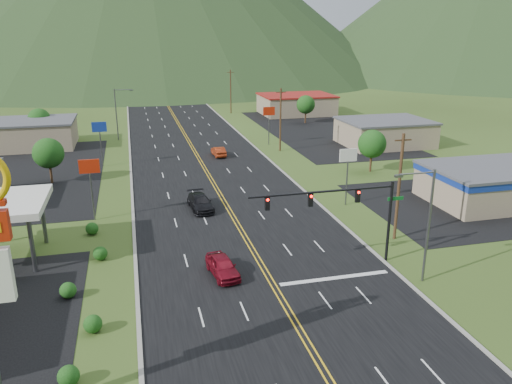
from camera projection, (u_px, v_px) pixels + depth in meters
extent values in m
cube|color=gray|center=(496.00, 362.00, 29.37)|extent=(0.30, 460.00, 0.14)
cylinder|color=black|center=(389.00, 222.00, 41.28)|extent=(0.24, 0.24, 7.00)
cylinder|color=black|center=(323.00, 192.00, 38.92)|extent=(12.00, 0.18, 0.18)
cube|color=#0C591E|center=(396.00, 199.00, 40.75)|extent=(1.40, 0.06, 0.30)
cube|color=black|center=(358.00, 196.00, 39.81)|extent=(0.35, 0.28, 1.05)
sphere|color=#FF0C05|center=(359.00, 192.00, 39.53)|extent=(0.22, 0.22, 0.22)
cube|color=black|center=(310.00, 200.00, 38.87)|extent=(0.35, 0.28, 1.05)
sphere|color=#FF0C05|center=(311.00, 196.00, 38.60)|extent=(0.22, 0.22, 0.22)
cube|color=black|center=(267.00, 204.00, 38.06)|extent=(0.35, 0.28, 1.05)
sphere|color=#FF0C05|center=(268.00, 200.00, 37.78)|extent=(0.22, 0.22, 0.22)
cylinder|color=#59595E|center=(428.00, 227.00, 37.51)|extent=(0.20, 0.20, 9.00)
cylinder|color=#59595E|center=(417.00, 173.00, 35.85)|extent=(2.88, 0.12, 0.12)
cube|color=#59595E|center=(399.00, 176.00, 35.55)|extent=(0.60, 0.25, 0.18)
cylinder|color=#59595E|center=(116.00, 115.00, 87.36)|extent=(0.20, 0.20, 9.00)
cylinder|color=#59595E|center=(123.00, 90.00, 86.37)|extent=(2.88, 0.12, 0.12)
cube|color=#59595E|center=(131.00, 90.00, 86.74)|extent=(0.60, 0.25, 0.18)
cylinder|color=#59595E|center=(32.00, 243.00, 39.55)|extent=(0.36, 0.36, 5.00)
cylinder|color=#59595E|center=(43.00, 217.00, 45.08)|extent=(0.36, 0.36, 5.00)
cube|color=tan|center=(18.00, 135.00, 82.52)|extent=(18.00, 11.00, 4.20)
cube|color=#4C4C51|center=(16.00, 122.00, 81.83)|extent=(18.40, 11.40, 0.30)
cube|color=tan|center=(496.00, 185.00, 56.46)|extent=(15.00, 10.00, 3.80)
cube|color=#4C4C51|center=(499.00, 168.00, 55.83)|extent=(15.40, 10.40, 0.30)
cube|color=navy|center=(498.00, 172.00, 55.98)|extent=(15.20, 10.20, 0.70)
cube|color=tan|center=(384.00, 133.00, 84.56)|extent=(14.00, 11.00, 4.00)
cube|color=#4C4C51|center=(386.00, 121.00, 83.90)|extent=(14.40, 11.40, 0.30)
cube|color=tan|center=(296.00, 105.00, 115.87)|extent=(16.00, 12.00, 4.20)
cube|color=maroon|center=(296.00, 95.00, 115.18)|extent=(16.40, 12.40, 0.30)
cylinder|color=#59595E|center=(92.00, 197.00, 50.63)|extent=(0.16, 0.16, 5.00)
cube|color=#B21F0A|center=(89.00, 166.00, 49.64)|extent=(2.00, 0.18, 1.40)
cylinder|color=#59595E|center=(101.00, 149.00, 70.91)|extent=(0.16, 0.16, 5.00)
cube|color=navy|center=(99.00, 127.00, 69.92)|extent=(2.00, 0.18, 1.40)
cylinder|color=#59595E|center=(347.00, 183.00, 55.08)|extent=(0.16, 0.16, 5.00)
cube|color=white|center=(348.00, 155.00, 54.09)|extent=(2.00, 0.18, 1.40)
cylinder|color=#59595E|center=(269.00, 130.00, 84.59)|extent=(0.16, 0.16, 5.00)
cube|color=#B21F0A|center=(269.00, 111.00, 83.60)|extent=(2.00, 0.18, 1.40)
cylinder|color=#382314|center=(51.00, 172.00, 63.37)|extent=(0.30, 0.30, 3.00)
sphere|color=#163E11|center=(48.00, 153.00, 62.63)|extent=(3.84, 3.84, 3.84)
cylinder|color=#382314|center=(41.00, 133.00, 87.10)|extent=(0.30, 0.30, 3.00)
sphere|color=#163E11|center=(39.00, 119.00, 86.36)|extent=(3.84, 3.84, 3.84)
cylinder|color=#382314|center=(371.00, 161.00, 68.55)|extent=(0.30, 0.30, 3.00)
sphere|color=#163E11|center=(372.00, 144.00, 67.81)|extent=(3.84, 3.84, 3.84)
cylinder|color=#382314|center=(305.00, 116.00, 104.53)|extent=(0.30, 0.30, 3.00)
sphere|color=#163E11|center=(306.00, 105.00, 103.79)|extent=(3.84, 3.84, 3.84)
cylinder|color=#382314|center=(399.00, 188.00, 45.20)|extent=(0.28, 0.28, 10.00)
cube|color=#382314|center=(403.00, 140.00, 43.84)|extent=(1.60, 0.12, 0.12)
cylinder|color=#382314|center=(280.00, 120.00, 79.32)|extent=(0.28, 0.28, 10.00)
cube|color=#382314|center=(281.00, 92.00, 77.96)|extent=(1.60, 0.12, 0.12)
cylinder|color=#382314|center=(231.00, 92.00, 116.21)|extent=(0.28, 0.28, 10.00)
cube|color=#382314|center=(230.00, 72.00, 114.85)|extent=(1.60, 0.12, 0.12)
cylinder|color=#382314|center=(205.00, 77.00, 153.09)|extent=(0.28, 0.28, 10.00)
cube|color=#382314|center=(204.00, 62.00, 151.73)|extent=(1.60, 0.12, 0.12)
imported|color=maroon|center=(223.00, 267.00, 39.46)|extent=(2.47, 4.79, 1.56)
imported|color=black|center=(200.00, 203.00, 54.08)|extent=(2.61, 5.54, 1.56)
imported|color=#972C10|center=(219.00, 152.00, 77.15)|extent=(1.78, 4.50, 1.46)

